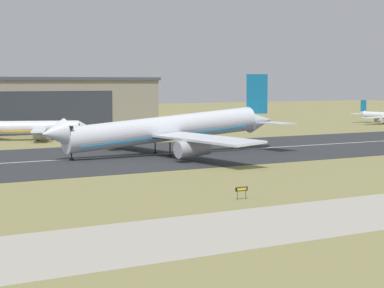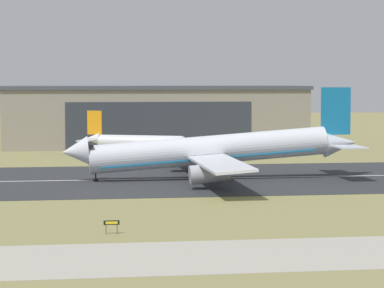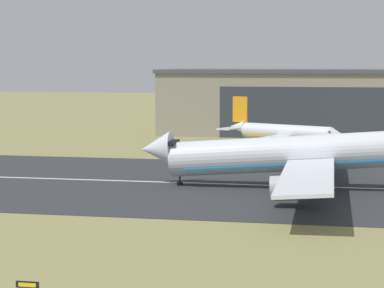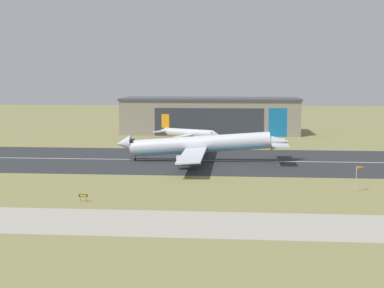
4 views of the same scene
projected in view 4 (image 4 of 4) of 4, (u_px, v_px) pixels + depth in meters
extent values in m
plane|color=olive|center=(211.00, 201.00, 107.44)|extent=(713.99, 713.99, 0.00)
cube|color=#2B2D30|center=(220.00, 161.00, 158.51)|extent=(473.99, 49.74, 0.06)
cube|color=silver|center=(220.00, 161.00, 158.51)|extent=(426.59, 0.70, 0.01)
cube|color=#A8A393|center=(206.00, 224.00, 90.42)|extent=(355.49, 16.60, 0.05)
cube|color=gray|center=(210.00, 116.00, 235.88)|extent=(76.22, 26.12, 14.69)
cube|color=#424751|center=(211.00, 99.00, 234.90)|extent=(77.22, 27.12, 0.90)
cube|color=#2D333D|center=(209.00, 122.00, 223.10)|extent=(45.73, 0.12, 11.75)
cylinder|color=silver|center=(200.00, 144.00, 156.48)|extent=(41.17, 5.01, 7.79)
cone|color=silver|center=(124.00, 143.00, 158.43)|extent=(4.73, 4.88, 5.16)
cone|color=silver|center=(280.00, 142.00, 154.35)|extent=(6.15, 4.40, 4.78)
cube|color=black|center=(132.00, 140.00, 158.10)|extent=(1.14, 4.14, 0.52)
cube|color=#146B9E|center=(200.00, 149.00, 156.65)|extent=(36.75, 4.75, 2.85)
cube|color=silver|center=(201.00, 141.00, 172.56)|extent=(6.25, 27.33, 0.84)
cylinder|color=#A8A8B2|center=(197.00, 147.00, 170.72)|extent=(6.53, 3.04, 3.46)
cube|color=silver|center=(192.00, 155.00, 140.76)|extent=(6.25, 27.33, 0.84)
cylinder|color=#A8A8B2|center=(189.00, 160.00, 143.24)|extent=(6.53, 3.04, 3.46)
cube|color=#146B9E|center=(278.00, 122.00, 153.71)|extent=(5.29, 0.30, 8.27)
cube|color=silver|center=(277.00, 140.00, 160.49)|extent=(4.66, 7.46, 0.24)
cube|color=silver|center=(280.00, 145.00, 148.33)|extent=(4.66, 7.46, 0.24)
cylinder|color=black|center=(135.00, 156.00, 158.61)|extent=(0.24, 0.24, 2.70)
cylinder|color=black|center=(135.00, 160.00, 158.76)|extent=(0.84, 0.84, 0.44)
cylinder|color=black|center=(199.00, 156.00, 159.86)|extent=(0.24, 0.24, 2.70)
cylinder|color=black|center=(199.00, 159.00, 160.01)|extent=(0.84, 0.84, 0.44)
cylinder|color=black|center=(198.00, 158.00, 154.10)|extent=(0.24, 0.24, 2.70)
cylinder|color=black|center=(198.00, 162.00, 154.24)|extent=(0.84, 0.84, 0.44)
cylinder|color=silver|center=(190.00, 133.00, 205.40)|extent=(18.90, 10.68, 3.17)
cone|color=silver|center=(216.00, 135.00, 200.15)|extent=(3.89, 4.05, 3.17)
cone|color=silver|center=(164.00, 130.00, 210.81)|extent=(4.63, 4.14, 2.85)
cube|color=black|center=(212.00, 133.00, 200.81)|extent=(2.09, 2.91, 0.44)
cube|color=orange|center=(190.00, 135.00, 205.51)|extent=(17.08, 9.76, 0.20)
cube|color=silver|center=(183.00, 136.00, 199.91)|extent=(6.56, 9.66, 0.40)
cylinder|color=#A8A8B2|center=(185.00, 139.00, 200.41)|extent=(4.56, 3.46, 1.96)
cube|color=silver|center=(198.00, 133.00, 210.67)|extent=(6.56, 9.66, 0.40)
cylinder|color=#A8A8B2|center=(199.00, 136.00, 209.89)|extent=(4.56, 3.46, 1.96)
cube|color=orange|center=(165.00, 121.00, 210.08)|extent=(3.26, 1.65, 5.38)
cube|color=silver|center=(159.00, 131.00, 207.26)|extent=(4.71, 5.65, 0.24)
cube|color=silver|center=(170.00, 130.00, 214.23)|extent=(4.71, 5.65, 0.24)
cylinder|color=black|center=(209.00, 141.00, 201.70)|extent=(0.24, 0.24, 1.63)
cylinder|color=black|center=(209.00, 142.00, 201.77)|extent=(0.84, 0.84, 0.44)
cylinder|color=black|center=(187.00, 140.00, 204.11)|extent=(0.24, 0.24, 1.63)
cylinder|color=black|center=(187.00, 141.00, 204.18)|extent=(0.84, 0.84, 0.44)
cylinder|color=black|center=(192.00, 139.00, 207.41)|extent=(0.24, 0.24, 1.63)
cylinder|color=black|center=(192.00, 140.00, 207.49)|extent=(0.84, 0.84, 0.44)
cylinder|color=#B7B7BC|center=(356.00, 179.00, 115.43)|extent=(0.14, 0.14, 5.62)
cone|color=orange|center=(361.00, 167.00, 115.34)|extent=(1.92, 1.12, 0.60)
cylinder|color=#4C4C51|center=(80.00, 199.00, 106.58)|extent=(0.10, 0.10, 1.03)
cylinder|color=#4C4C51|center=(86.00, 199.00, 106.48)|extent=(0.10, 0.10, 1.03)
cube|color=black|center=(83.00, 195.00, 106.43)|extent=(1.76, 0.12, 0.50)
cube|color=yellow|center=(83.00, 196.00, 106.37)|extent=(1.34, 0.02, 0.30)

